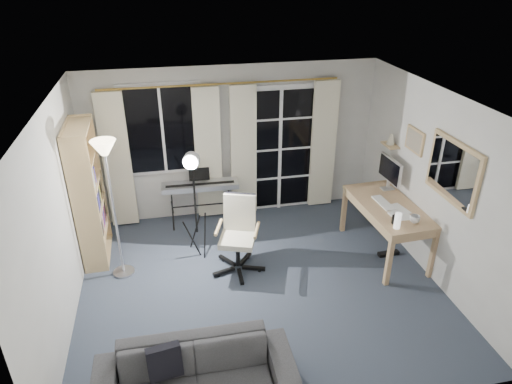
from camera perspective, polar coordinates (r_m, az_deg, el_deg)
floor at (r=6.03m, az=0.44°, el=-11.49°), size 4.50×4.00×0.02m
window at (r=6.95m, az=-11.62°, el=7.66°), size 1.20×0.08×1.40m
french_door at (r=7.33m, az=2.94°, el=5.27°), size 1.32×0.09×2.11m
curtains at (r=7.06m, az=-3.87°, el=4.95°), size 3.60×0.07×2.13m
bookshelf at (r=6.48m, az=-20.44°, el=-0.71°), size 0.33×0.90×1.92m
torchiere_lamp at (r=5.71m, az=-18.10°, el=2.68°), size 0.34×0.34×1.89m
keyboard_piano at (r=7.04m, az=-6.99°, el=0.68°), size 1.17×0.59×0.85m
studio_light at (r=5.96m, az=-7.97°, el=2.36°), size 0.34×0.35×1.60m
office_chair at (r=6.03m, az=-2.16°, el=-4.38°), size 0.71×0.72×1.03m
desk at (r=6.51m, az=16.17°, el=-2.28°), size 0.79×1.47×0.77m
monitor at (r=6.78m, az=16.39°, el=2.56°), size 0.19×0.55×0.48m
desk_clutter at (r=6.34m, az=16.56°, el=-3.91°), size 0.43×0.88×0.97m
mug at (r=6.11m, az=19.26°, el=-3.13°), size 0.13×0.11×0.13m
wall_mirror at (r=5.77m, az=23.40°, el=2.36°), size 0.04×0.94×0.74m
framed_print at (r=6.45m, az=19.23°, el=6.10°), size 0.03×0.42×0.32m
wall_shelf at (r=6.89m, az=16.49°, el=6.10°), size 0.16×0.30×0.18m
sofa at (r=4.56m, az=-7.70°, el=-21.18°), size 1.88×0.57×0.73m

